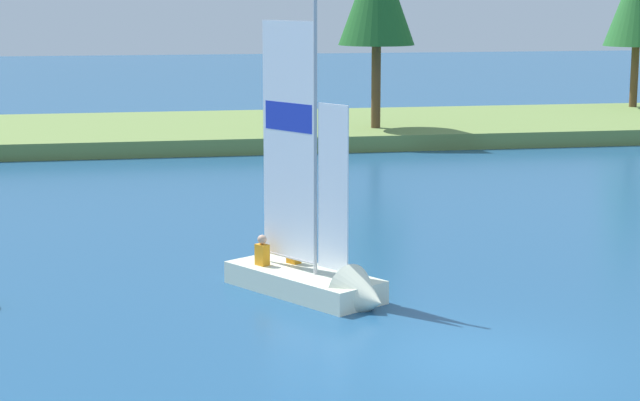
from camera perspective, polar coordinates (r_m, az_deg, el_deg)
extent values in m
plane|color=navy|center=(19.52, 7.86, -8.06)|extent=(200.00, 200.00, 0.00)
cube|color=olive|center=(48.81, -3.29, 3.66)|extent=(80.00, 10.98, 0.65)
cylinder|color=brown|center=(46.73, 2.92, 5.91)|extent=(0.39, 0.39, 3.49)
cylinder|color=brown|center=(57.76, 15.95, 6.19)|extent=(0.39, 0.39, 3.05)
cube|color=silver|center=(23.34, -0.85, -4.23)|extent=(3.15, 3.81, 0.47)
cone|color=silver|center=(22.08, 2.34, -5.11)|extent=(1.55, 1.45, 1.26)
cylinder|color=#B7B7BC|center=(22.48, -0.25, 3.24)|extent=(0.08, 0.08, 5.72)
cube|color=white|center=(23.09, -1.62, 3.12)|extent=(0.90, 1.38, 4.97)
cube|color=#1E33B2|center=(23.03, -1.62, 4.35)|extent=(0.82, 1.24, 0.60)
cube|color=white|center=(22.25, 0.68, 0.66)|extent=(0.49, 0.74, 3.39)
cylinder|color=#B7B7BC|center=(23.55, -1.58, -2.95)|extent=(0.93, 1.39, 0.06)
cube|color=orange|center=(23.75, -3.01, -2.82)|extent=(0.32, 0.34, 0.46)
sphere|color=tan|center=(23.68, -3.02, -2.02)|extent=(0.20, 0.20, 0.20)
cube|color=orange|center=(23.90, -1.37, -2.66)|extent=(0.32, 0.34, 0.51)
sphere|color=tan|center=(23.82, -1.38, -1.80)|extent=(0.20, 0.20, 0.20)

